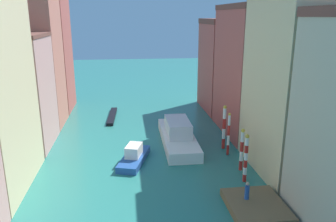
{
  "coord_description": "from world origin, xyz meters",
  "views": [
    {
      "loc": [
        -1.63,
        -15.78,
        14.49
      ],
      "look_at": [
        4.0,
        29.39,
        1.5
      ],
      "focal_mm": 35.77,
      "sensor_mm": 36.0,
      "label": 1
    }
  ],
  "objects_px": {
    "mooring_pole_0": "(246,158)",
    "gondola_black": "(112,116)",
    "vaporetto_white": "(178,135)",
    "motorboat_0": "(134,156)",
    "waterfront_dock": "(256,206)",
    "mooring_pole_2": "(229,134)",
    "person_on_dock": "(247,191)",
    "mooring_pole_1": "(242,149)",
    "mooring_pole_3": "(224,127)"
  },
  "relations": [
    {
      "from": "mooring_pole_0",
      "to": "gondola_black",
      "type": "relative_size",
      "value": 0.55
    },
    {
      "from": "vaporetto_white",
      "to": "motorboat_0",
      "type": "distance_m",
      "value": 6.99
    },
    {
      "from": "waterfront_dock",
      "to": "mooring_pole_2",
      "type": "distance_m",
      "value": 10.91
    },
    {
      "from": "person_on_dock",
      "to": "mooring_pole_2",
      "type": "bearing_deg",
      "value": 81.42
    },
    {
      "from": "gondola_black",
      "to": "motorboat_0",
      "type": "distance_m",
      "value": 16.29
    },
    {
      "from": "person_on_dock",
      "to": "gondola_black",
      "type": "bearing_deg",
      "value": 114.15
    },
    {
      "from": "mooring_pole_0",
      "to": "vaporetto_white",
      "type": "xyz_separation_m",
      "value": [
        -4.57,
        10.09,
        -1.29
      ]
    },
    {
      "from": "waterfront_dock",
      "to": "person_on_dock",
      "type": "xyz_separation_m",
      "value": [
        -0.55,
        0.65,
        0.96
      ]
    },
    {
      "from": "person_on_dock",
      "to": "motorboat_0",
      "type": "height_order",
      "value": "person_on_dock"
    },
    {
      "from": "mooring_pole_1",
      "to": "vaporetto_white",
      "type": "height_order",
      "value": "mooring_pole_1"
    },
    {
      "from": "mooring_pole_2",
      "to": "mooring_pole_0",
      "type": "bearing_deg",
      "value": -92.64
    },
    {
      "from": "mooring_pole_3",
      "to": "motorboat_0",
      "type": "distance_m",
      "value": 10.6
    },
    {
      "from": "waterfront_dock",
      "to": "mooring_pole_1",
      "type": "relative_size",
      "value": 1.2
    },
    {
      "from": "mooring_pole_0",
      "to": "mooring_pole_2",
      "type": "bearing_deg",
      "value": 87.36
    },
    {
      "from": "person_on_dock",
      "to": "mooring_pole_2",
      "type": "height_order",
      "value": "mooring_pole_2"
    },
    {
      "from": "mooring_pole_2",
      "to": "person_on_dock",
      "type": "bearing_deg",
      "value": -98.58
    },
    {
      "from": "mooring_pole_1",
      "to": "person_on_dock",
      "type": "bearing_deg",
      "value": -105.02
    },
    {
      "from": "mooring_pole_0",
      "to": "waterfront_dock",
      "type": "bearing_deg",
      "value": -98.44
    },
    {
      "from": "mooring_pole_1",
      "to": "gondola_black",
      "type": "distance_m",
      "value": 23.33
    },
    {
      "from": "mooring_pole_2",
      "to": "gondola_black",
      "type": "bearing_deg",
      "value": 129.93
    },
    {
      "from": "mooring_pole_2",
      "to": "mooring_pole_1",
      "type": "bearing_deg",
      "value": -87.62
    },
    {
      "from": "mooring_pole_0",
      "to": "gondola_black",
      "type": "bearing_deg",
      "value": 120.38
    },
    {
      "from": "mooring_pole_1",
      "to": "motorboat_0",
      "type": "xyz_separation_m",
      "value": [
        -10.26,
        3.17,
        -1.57
      ]
    },
    {
      "from": "waterfront_dock",
      "to": "vaporetto_white",
      "type": "relative_size",
      "value": 0.42
    },
    {
      "from": "waterfront_dock",
      "to": "gondola_black",
      "type": "height_order",
      "value": "waterfront_dock"
    },
    {
      "from": "mooring_pole_1",
      "to": "mooring_pole_3",
      "type": "distance_m",
      "value": 5.61
    },
    {
      "from": "waterfront_dock",
      "to": "motorboat_0",
      "type": "relative_size",
      "value": 0.79
    },
    {
      "from": "mooring_pole_0",
      "to": "mooring_pole_1",
      "type": "height_order",
      "value": "mooring_pole_0"
    },
    {
      "from": "person_on_dock",
      "to": "gondola_black",
      "type": "height_order",
      "value": "person_on_dock"
    },
    {
      "from": "mooring_pole_3",
      "to": "vaporetto_white",
      "type": "xyz_separation_m",
      "value": [
        -4.87,
        2.17,
        -1.54
      ]
    },
    {
      "from": "waterfront_dock",
      "to": "mooring_pole_2",
      "type": "bearing_deg",
      "value": 84.87
    },
    {
      "from": "vaporetto_white",
      "to": "mooring_pole_1",
      "type": "bearing_deg",
      "value": -57.17
    },
    {
      "from": "mooring_pole_1",
      "to": "mooring_pole_2",
      "type": "xyz_separation_m",
      "value": [
        -0.16,
        3.79,
        0.22
      ]
    },
    {
      "from": "waterfront_dock",
      "to": "gondola_black",
      "type": "bearing_deg",
      "value": 114.62
    },
    {
      "from": "waterfront_dock",
      "to": "mooring_pole_2",
      "type": "xyz_separation_m",
      "value": [
        0.96,
        10.66,
        2.1
      ]
    },
    {
      "from": "vaporetto_white",
      "to": "mooring_pole_3",
      "type": "bearing_deg",
      "value": -24.02
    },
    {
      "from": "vaporetto_white",
      "to": "gondola_black",
      "type": "xyz_separation_m",
      "value": [
        -8.06,
        11.46,
        -0.83
      ]
    },
    {
      "from": "mooring_pole_3",
      "to": "vaporetto_white",
      "type": "height_order",
      "value": "mooring_pole_3"
    },
    {
      "from": "mooring_pole_1",
      "to": "vaporetto_white",
      "type": "xyz_separation_m",
      "value": [
        -5.01,
        7.76,
        -1.14
      ]
    },
    {
      "from": "vaporetto_white",
      "to": "motorboat_0",
      "type": "bearing_deg",
      "value": -138.88
    },
    {
      "from": "mooring_pole_0",
      "to": "vaporetto_white",
      "type": "relative_size",
      "value": 0.38
    },
    {
      "from": "waterfront_dock",
      "to": "gondola_black",
      "type": "relative_size",
      "value": 0.62
    },
    {
      "from": "person_on_dock",
      "to": "mooring_pole_1",
      "type": "distance_m",
      "value": 6.5
    },
    {
      "from": "mooring_pole_1",
      "to": "waterfront_dock",
      "type": "bearing_deg",
      "value": -99.22
    },
    {
      "from": "mooring_pole_2",
      "to": "vaporetto_white",
      "type": "xyz_separation_m",
      "value": [
        -4.85,
        3.97,
        -1.36
      ]
    },
    {
      "from": "gondola_black",
      "to": "mooring_pole_2",
      "type": "bearing_deg",
      "value": -50.07
    },
    {
      "from": "motorboat_0",
      "to": "mooring_pole_1",
      "type": "bearing_deg",
      "value": -17.19
    },
    {
      "from": "waterfront_dock",
      "to": "mooring_pole_1",
      "type": "xyz_separation_m",
      "value": [
        1.11,
        6.87,
        1.88
      ]
    },
    {
      "from": "person_on_dock",
      "to": "mooring_pole_2",
      "type": "relative_size",
      "value": 0.31
    },
    {
      "from": "vaporetto_white",
      "to": "motorboat_0",
      "type": "xyz_separation_m",
      "value": [
        -5.26,
        -4.59,
        -0.43
      ]
    }
  ]
}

